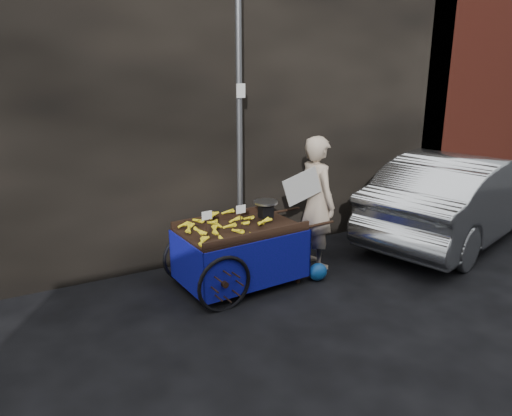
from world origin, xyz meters
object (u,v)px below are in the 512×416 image
vendor (317,203)px  plastic_bag (318,272)px  parked_car (460,196)px  banana_cart (237,234)px

vendor → plastic_bag: size_ratio=7.04×
plastic_bag → parked_car: bearing=5.9°
banana_cart → plastic_bag: (0.99, -0.38, -0.57)m
plastic_bag → banana_cart: bearing=159.2°
banana_cart → parked_car: (3.95, -0.07, 0.00)m
parked_car → banana_cart: bearing=71.0°
plastic_bag → parked_car: (2.96, 0.30, 0.58)m
vendor → parked_car: 2.71m
banana_cart → plastic_bag: 1.21m
banana_cart → parked_car: parked_car is taller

